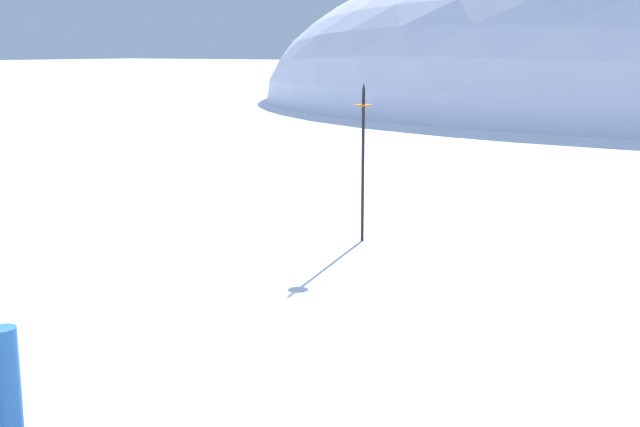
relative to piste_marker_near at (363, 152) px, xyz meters
name	(u,v)px	position (x,y,z in m)	size (l,w,h in m)	color
piste_marker_near	(363,152)	(0.00, 0.00, 0.00)	(0.20, 0.20, 1.89)	black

